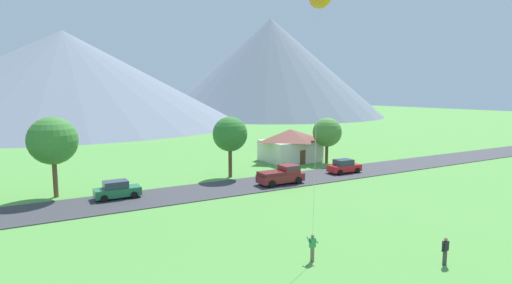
% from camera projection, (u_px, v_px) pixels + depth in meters
% --- Properties ---
extents(road_strip, '(160.00, 6.70, 0.08)m').
position_uv_depth(road_strip, '(189.00, 193.00, 40.27)').
color(road_strip, '#38383D').
rests_on(road_strip, ground).
extents(mountain_west_ridge, '(91.99, 91.99, 39.74)m').
position_uv_depth(mountain_west_ridge, '(270.00, 68.00, 166.01)').
color(mountain_west_ridge, slate).
rests_on(mountain_west_ridge, ground).
extents(mountain_far_east_ridge, '(106.85, 106.85, 28.26)m').
position_uv_depth(mountain_far_east_ridge, '(65.00, 78.00, 121.25)').
color(mountain_far_east_ridge, slate).
rests_on(mountain_far_east_ridge, ground).
extents(house_left_center, '(8.03, 6.92, 4.69)m').
position_uv_depth(house_left_center, '(290.00, 145.00, 58.71)').
color(house_left_center, beige).
rests_on(house_left_center, ground).
extents(tree_center, '(4.11, 4.11, 6.48)m').
position_uv_depth(tree_center, '(327.00, 132.00, 56.68)').
color(tree_center, brown).
rests_on(tree_center, ground).
extents(tree_right_of_center, '(4.59, 4.59, 7.82)m').
position_uv_depth(tree_right_of_center, '(53.00, 141.00, 38.20)').
color(tree_right_of_center, brown).
rests_on(tree_right_of_center, ground).
extents(tree_near_right, '(4.12, 4.12, 7.24)m').
position_uv_depth(tree_near_right, '(230.00, 134.00, 47.25)').
color(tree_near_right, brown).
rests_on(tree_near_right, ground).
extents(parked_car_red_west_end, '(4.26, 2.20, 1.68)m').
position_uv_depth(parked_car_red_west_end, '(344.00, 166.00, 50.02)').
color(parked_car_red_west_end, red).
rests_on(parked_car_red_west_end, road_strip).
extents(parked_car_green_mid_east, '(4.20, 2.08, 1.68)m').
position_uv_depth(parked_car_green_mid_east, '(117.00, 190.00, 38.15)').
color(parked_car_green_mid_east, '#237042').
rests_on(parked_car_green_mid_east, road_strip).
extents(pickup_truck_maroon_west_side, '(5.21, 2.33, 1.99)m').
position_uv_depth(pickup_truck_maroon_west_side, '(282.00, 175.00, 44.06)').
color(pickup_truck_maroon_west_side, maroon).
rests_on(pickup_truck_maroon_west_side, road_strip).
extents(kite_flyer_with_kite, '(3.54, 4.48, 17.14)m').
position_uv_depth(kite_flyer_with_kite, '(320.00, 4.00, 25.91)').
color(kite_flyer_with_kite, '#70604C').
rests_on(kite_flyer_with_kite, ground).
extents(watcher_person, '(0.56, 0.24, 1.68)m').
position_uv_depth(watcher_person, '(445.00, 250.00, 23.63)').
color(watcher_person, '#3D3D42').
rests_on(watcher_person, ground).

